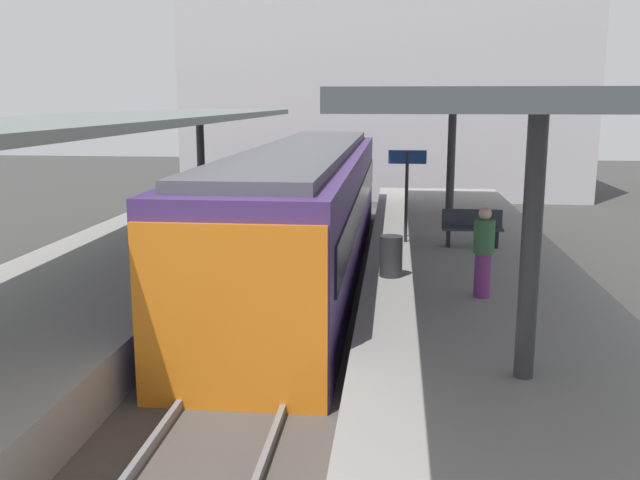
{
  "coord_description": "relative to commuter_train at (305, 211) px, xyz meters",
  "views": [
    {
      "loc": [
        2.16,
        -13.29,
        4.38
      ],
      "look_at": [
        0.6,
        1.11,
        1.46
      ],
      "focal_mm": 39.15,
      "sensor_mm": 36.0,
      "label": 1
    }
  ],
  "objects": [
    {
      "name": "ground_plane",
      "position": [
        0.0,
        -3.32,
        -1.73
      ],
      "size": [
        80.0,
        80.0,
        0.0
      ],
      "primitive_type": "plane",
      "color": "#383835"
    },
    {
      "name": "platform_left",
      "position": [
        -3.8,
        -3.32,
        -1.23
      ],
      "size": [
        4.4,
        28.0,
        1.0
      ],
      "primitive_type": "cube",
      "color": "gray",
      "rests_on": "ground_plane"
    },
    {
      "name": "platform_right",
      "position": [
        3.8,
        -3.32,
        -1.23
      ],
      "size": [
        4.4,
        28.0,
        1.0
      ],
      "primitive_type": "cube",
      "color": "gray",
      "rests_on": "ground_plane"
    },
    {
      "name": "track_ballast",
      "position": [
        0.0,
        -3.32,
        -1.63
      ],
      "size": [
        3.2,
        28.0,
        0.2
      ],
      "primitive_type": "cube",
      "color": "#4C4742",
      "rests_on": "ground_plane"
    },
    {
      "name": "rail_near_side",
      "position": [
        -0.72,
        -3.32,
        -1.46
      ],
      "size": [
        0.08,
        28.0,
        0.14
      ],
      "primitive_type": "cube",
      "color": "slate",
      "rests_on": "track_ballast"
    },
    {
      "name": "rail_far_side",
      "position": [
        0.72,
        -3.32,
        -1.46
      ],
      "size": [
        0.08,
        28.0,
        0.14
      ],
      "primitive_type": "cube",
      "color": "slate",
      "rests_on": "track_ballast"
    },
    {
      "name": "commuter_train",
      "position": [
        0.0,
        0.0,
        0.0
      ],
      "size": [
        2.78,
        15.86,
        3.1
      ],
      "color": "#472D6B",
      "rests_on": "track_ballast"
    },
    {
      "name": "canopy_left",
      "position": [
        -3.8,
        -1.92,
        2.2
      ],
      "size": [
        4.18,
        21.0,
        3.05
      ],
      "color": "#333335",
      "rests_on": "platform_left"
    },
    {
      "name": "canopy_right",
      "position": [
        3.8,
        -1.92,
        2.6
      ],
      "size": [
        4.18,
        21.0,
        3.46
      ],
      "color": "#333335",
      "rests_on": "platform_right"
    },
    {
      "name": "platform_bench",
      "position": [
        3.98,
        -0.27,
        -0.26
      ],
      "size": [
        1.4,
        0.41,
        0.86
      ],
      "color": "black",
      "rests_on": "platform_right"
    },
    {
      "name": "platform_sign",
      "position": [
        2.44,
        0.08,
        0.9
      ],
      "size": [
        0.9,
        0.08,
        2.21
      ],
      "color": "#262628",
      "rests_on": "platform_right"
    },
    {
      "name": "litter_bin",
      "position": [
        2.12,
        -3.35,
        -0.33
      ],
      "size": [
        0.44,
        0.44,
        0.8
      ],
      "primitive_type": "cylinder",
      "color": "#2D2D30",
      "rests_on": "platform_right"
    },
    {
      "name": "passenger_near_bench",
      "position": [
        3.7,
        -4.64,
        0.09
      ],
      "size": [
        0.36,
        0.36,
        1.59
      ],
      "color": "#7A337A",
      "rests_on": "platform_right"
    },
    {
      "name": "station_building_backdrop",
      "position": [
        1.58,
        16.68,
        3.77
      ],
      "size": [
        18.0,
        6.0,
        11.0
      ],
      "primitive_type": "cube",
      "color": "#B7B2B7",
      "rests_on": "ground_plane"
    }
  ]
}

